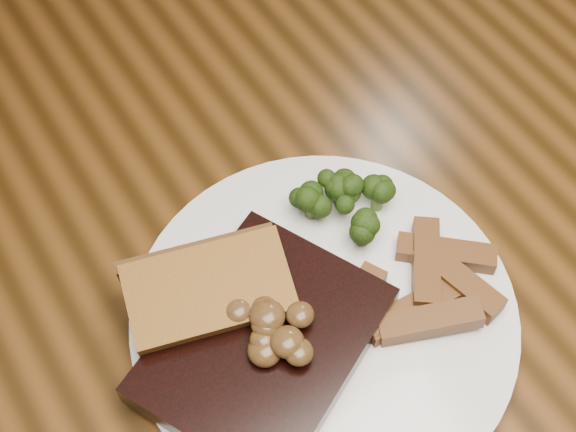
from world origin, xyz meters
name	(u,v)px	position (x,y,z in m)	size (l,w,h in m)	color
dining_table	(281,301)	(0.00, 0.00, 0.66)	(1.60, 0.90, 0.75)	#522F10
plate	(324,318)	(0.00, -0.07, 0.76)	(0.31, 0.31, 0.01)	white
steak	(263,345)	(-0.06, -0.07, 0.78)	(0.18, 0.14, 0.03)	black
steak_bone	(308,413)	(-0.06, -0.14, 0.77)	(0.16, 0.01, 0.02)	beige
mushroom_pile	(271,326)	(-0.05, -0.07, 0.80)	(0.07, 0.07, 0.03)	brown
garlic_bread	(211,303)	(-0.08, -0.02, 0.78)	(0.12, 0.07, 0.03)	#93611A
potato_wedges	(392,276)	(0.06, -0.08, 0.77)	(0.10, 0.10, 0.02)	brown
broccoli_cluster	(345,206)	(0.06, -0.01, 0.78)	(0.06, 0.06, 0.04)	#283E0E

